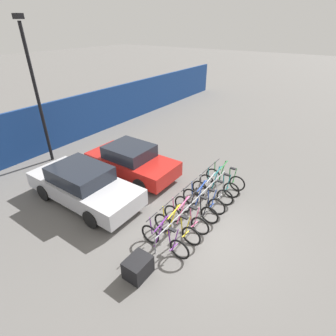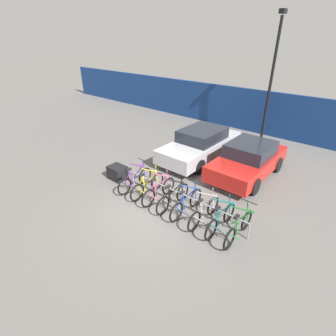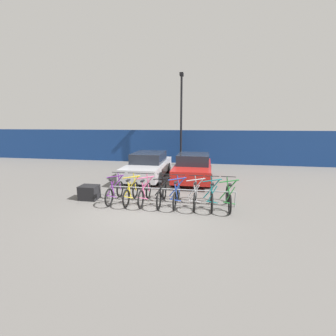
{
  "view_description": "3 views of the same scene",
  "coord_description": "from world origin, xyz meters",
  "views": [
    {
      "loc": [
        -5.95,
        -2.78,
        5.92
      ],
      "look_at": [
        0.99,
        2.08,
        1.2
      ],
      "focal_mm": 28.0,
      "sensor_mm": 36.0,
      "label": 1
    },
    {
      "loc": [
        4.99,
        -5.18,
        5.28
      ],
      "look_at": [
        -0.73,
        1.63,
        0.67
      ],
      "focal_mm": 28.0,
      "sensor_mm": 36.0,
      "label": 2
    },
    {
      "loc": [
        1.99,
        -7.23,
        2.95
      ],
      "look_at": [
        0.54,
        1.16,
        1.25
      ],
      "focal_mm": 24.0,
      "sensor_mm": 36.0,
      "label": 3
    }
  ],
  "objects": [
    {
      "name": "bicycle_teal",
      "position": [
        2.23,
        0.53,
        0.38
      ],
      "size": [
        0.68,
        1.71,
        1.05
      ],
      "rotation": [
        0.0,
        0.0,
        0.04
      ],
      "color": "black",
      "rests_on": "ground"
    },
    {
      "name": "bike_rack",
      "position": [
        0.7,
        0.68,
        0.5
      ],
      "size": [
        4.76,
        0.04,
        0.57
      ],
      "color": "gray",
      "rests_on": "ground"
    },
    {
      "name": "bicycle_blue",
      "position": [
        0.97,
        0.53,
        0.38
      ],
      "size": [
        0.68,
        1.71,
        1.05
      ],
      "rotation": [
        0.0,
        0.0,
        0.07
      ],
      "color": "black",
      "rests_on": "ground"
    },
    {
      "name": "bicycle_purple",
      "position": [
        -1.41,
        0.53,
        0.38
      ],
      "size": [
        0.68,
        1.71,
        1.05
      ],
      "rotation": [
        0.0,
        0.0,
        -0.05
      ],
      "color": "black",
      "rests_on": "ground"
    },
    {
      "name": "lamp_post",
      "position": [
        0.2,
        8.5,
        3.47
      ],
      "size": [
        0.24,
        0.44,
        6.23
      ],
      "color": "black",
      "rests_on": "ground"
    },
    {
      "name": "car_red",
      "position": [
        1.33,
        4.24,
        0.69
      ],
      "size": [
        1.91,
        4.01,
        1.4
      ],
      "color": "red",
      "rests_on": "ground"
    },
    {
      "name": "bicycle_black",
      "position": [
        0.42,
        0.53,
        0.38
      ],
      "size": [
        0.68,
        1.71,
        1.05
      ],
      "rotation": [
        0.0,
        0.0,
        0.06
      ],
      "color": "black",
      "rests_on": "ground"
    },
    {
      "name": "bicycle_silver",
      "position": [
        1.64,
        0.53,
        0.38
      ],
      "size": [
        0.68,
        1.71,
        1.05
      ],
      "rotation": [
        0.0,
        0.0,
        -0.02
      ],
      "color": "black",
      "rests_on": "ground"
    },
    {
      "name": "bicycle_yellow",
      "position": [
        -0.77,
        0.53,
        0.38
      ],
      "size": [
        0.68,
        1.71,
        1.05
      ],
      "rotation": [
        0.0,
        0.0,
        0.03
      ],
      "color": "black",
      "rests_on": "ground"
    },
    {
      "name": "ground_plane",
      "position": [
        0.0,
        0.0,
        0.0
      ],
      "size": [
        120.0,
        120.0,
        0.0
      ],
      "primitive_type": "plane",
      "color": "#605E5B"
    },
    {
      "name": "cargo_crate",
      "position": [
        -2.51,
        0.59,
        0.28
      ],
      "size": [
        0.7,
        0.56,
        0.55
      ],
      "primitive_type": "cube",
      "color": "black",
      "rests_on": "ground"
    },
    {
      "name": "car_silver",
      "position": [
        -1.09,
        4.42,
        0.69
      ],
      "size": [
        1.91,
        4.55,
        1.4
      ],
      "color": "#B7B7BC",
      "rests_on": "ground"
    },
    {
      "name": "bicycle_green",
      "position": [
        2.8,
        0.53,
        0.38
      ],
      "size": [
        0.68,
        1.71,
        1.05
      ],
      "rotation": [
        0.0,
        0.0,
        0.06
      ],
      "color": "black",
      "rests_on": "ground"
    },
    {
      "name": "bicycle_pink",
      "position": [
        -0.23,
        0.53,
        0.38
      ],
      "size": [
        0.68,
        1.71,
        1.05
      ],
      "rotation": [
        0.0,
        0.0,
        -0.04
      ],
      "color": "black",
      "rests_on": "ground"
    },
    {
      "name": "hoarding_wall",
      "position": [
        0.0,
        9.5,
        1.22
      ],
      "size": [
        36.0,
        0.16,
        2.45
      ],
      "primitive_type": "cube",
      "color": "navy",
      "rests_on": "ground"
    }
  ]
}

